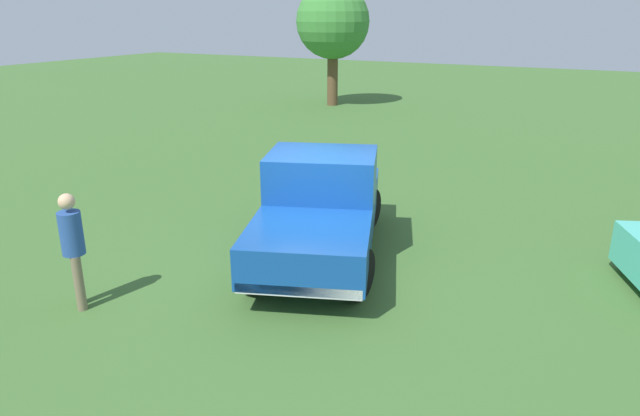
# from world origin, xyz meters

# --- Properties ---
(ground_plane) EXTENTS (80.00, 80.00, 0.00)m
(ground_plane) POSITION_xyz_m (0.00, 0.00, 0.00)
(ground_plane) COLOR #3D662D
(pickup_truck) EXTENTS (5.12, 3.38, 1.82)m
(pickup_truck) POSITION_xyz_m (0.55, 0.16, 0.95)
(pickup_truck) COLOR black
(pickup_truck) RESTS_ON ground_plane
(person_bystander) EXTENTS (0.45, 0.45, 1.76)m
(person_bystander) POSITION_xyz_m (-2.86, 2.40, 1.00)
(person_bystander) COLOR #7A6B51
(person_bystander) RESTS_ON ground_plane
(tree_far_center) EXTENTS (3.29, 3.29, 5.37)m
(tree_far_center) POSITION_xyz_m (16.12, 7.56, 3.68)
(tree_far_center) COLOR brown
(tree_far_center) RESTS_ON ground_plane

